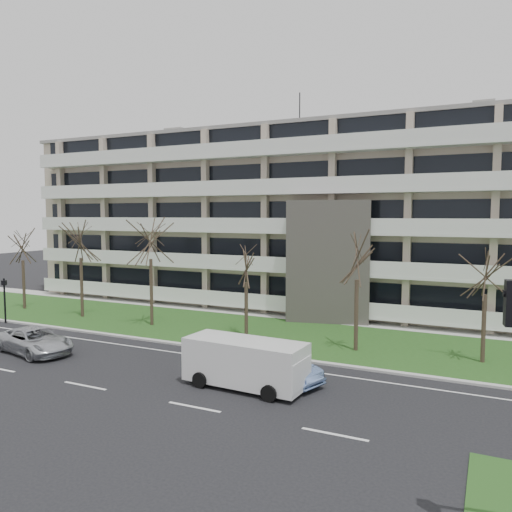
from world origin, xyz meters
The scene contains 16 objects.
ground centered at (0.00, 0.00, 0.00)m, with size 160.00×160.00×0.00m, color black.
grass_verge centered at (0.00, 13.00, 0.03)m, with size 90.00×10.00×0.06m, color #1E4416.
curb centered at (0.00, 8.00, 0.06)m, with size 90.00×0.35×0.12m, color #B2B2AD.
sidewalk centered at (0.00, 18.50, 0.04)m, with size 90.00×2.00×0.08m, color #B2B2AD.
lane_edge_line centered at (0.00, 6.50, 0.01)m, with size 90.00×0.12×0.01m, color white.
apartment_building centered at (-0.01, 25.32, 7.61)m, with size 60.50×15.10×18.75m.
silver_pickup centered at (-12.66, 2.91, 0.73)m, with size 2.42×5.25×1.46m, color #BBBDC3.
blue_sedan centered at (1.92, 4.45, 0.74)m, with size 1.56×4.47×1.47m, color #7794CE.
white_van centered at (0.90, 3.04, 1.32)m, with size 5.82×2.62×2.21m.
pedestrian_signal centered at (-21.24, 7.68, 2.11)m, with size 0.38×0.34×3.32m.
tree_0 centered at (-24.54, 12.07, 5.73)m, with size 3.69×3.69×7.37m.
tree_1 centered at (-17.68, 11.68, 6.42)m, with size 4.13×4.13×8.25m.
tree_2 centered at (-11.00, 11.63, 6.67)m, with size 4.29×4.29×8.58m.
tree_3 centered at (-3.44, 11.69, 4.97)m, with size 3.20×3.20×6.40m.
tree_4 centered at (3.92, 11.29, 5.85)m, with size 3.76×3.76×7.52m.
tree_5 centered at (10.66, 11.88, 5.17)m, with size 3.33×3.33×6.65m.
Camera 1 is at (10.93, -17.02, 7.97)m, focal length 35.00 mm.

